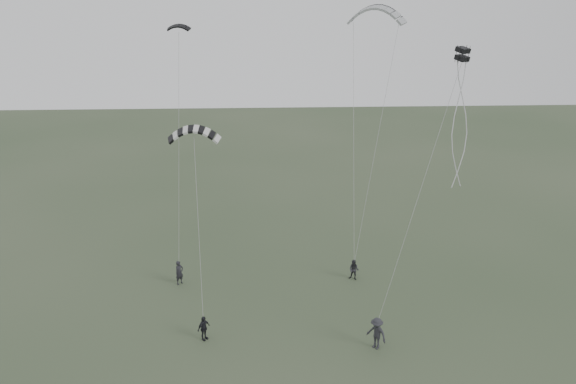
{
  "coord_description": "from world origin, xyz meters",
  "views": [
    {
      "loc": [
        -0.31,
        -27.85,
        18.88
      ],
      "look_at": [
        1.35,
        5.8,
        6.95
      ],
      "focal_mm": 35.0,
      "sensor_mm": 36.0,
      "label": 1
    }
  ],
  "objects_px": {
    "flyer_center": "(204,328)",
    "kite_pale_large": "(377,7)",
    "flyer_far": "(376,333)",
    "kite_striped": "(193,129)",
    "flyer_right": "(354,270)",
    "kite_box": "(462,54)",
    "flyer_left": "(179,273)",
    "kite_dark_small": "(178,26)"
  },
  "relations": [
    {
      "from": "kite_striped",
      "to": "flyer_center",
      "type": "bearing_deg",
      "value": -82.96
    },
    {
      "from": "flyer_center",
      "to": "kite_box",
      "type": "height_order",
      "value": "kite_box"
    },
    {
      "from": "kite_dark_small",
      "to": "kite_striped",
      "type": "relative_size",
      "value": 0.51
    },
    {
      "from": "flyer_left",
      "to": "kite_box",
      "type": "relative_size",
      "value": 2.44
    },
    {
      "from": "flyer_far",
      "to": "flyer_center",
      "type": "bearing_deg",
      "value": -142.51
    },
    {
      "from": "kite_dark_small",
      "to": "flyer_far",
      "type": "bearing_deg",
      "value": -35.99
    },
    {
      "from": "kite_pale_large",
      "to": "kite_striped",
      "type": "bearing_deg",
      "value": -118.62
    },
    {
      "from": "flyer_far",
      "to": "kite_pale_large",
      "type": "xyz_separation_m",
      "value": [
        2.02,
        14.59,
        17.03
      ]
    },
    {
      "from": "flyer_left",
      "to": "kite_dark_small",
      "type": "relative_size",
      "value": 1.08
    },
    {
      "from": "flyer_left",
      "to": "kite_striped",
      "type": "bearing_deg",
      "value": -86.82
    },
    {
      "from": "flyer_center",
      "to": "kite_pale_large",
      "type": "distance_m",
      "value": 24.73
    },
    {
      "from": "kite_dark_small",
      "to": "kite_pale_large",
      "type": "distance_m",
      "value": 13.87
    },
    {
      "from": "kite_pale_large",
      "to": "flyer_right",
      "type": "bearing_deg",
      "value": -78.74
    },
    {
      "from": "flyer_center",
      "to": "kite_box",
      "type": "bearing_deg",
      "value": -36.2
    },
    {
      "from": "kite_pale_large",
      "to": "flyer_center",
      "type": "bearing_deg",
      "value": -103.37
    },
    {
      "from": "flyer_right",
      "to": "flyer_far",
      "type": "bearing_deg",
      "value": -61.77
    },
    {
      "from": "flyer_center",
      "to": "kite_pale_large",
      "type": "height_order",
      "value": "kite_pale_large"
    },
    {
      "from": "flyer_far",
      "to": "flyer_left",
      "type": "bearing_deg",
      "value": -168.63
    },
    {
      "from": "flyer_left",
      "to": "flyer_right",
      "type": "xyz_separation_m",
      "value": [
        12.06,
        0.05,
        -0.12
      ]
    },
    {
      "from": "flyer_far",
      "to": "kite_dark_small",
      "type": "height_order",
      "value": "kite_dark_small"
    },
    {
      "from": "flyer_center",
      "to": "kite_pale_large",
      "type": "xyz_separation_m",
      "value": [
        11.77,
        13.29,
        17.23
      ]
    },
    {
      "from": "kite_box",
      "to": "kite_dark_small",
      "type": "bearing_deg",
      "value": 120.82
    },
    {
      "from": "flyer_right",
      "to": "kite_box",
      "type": "xyz_separation_m",
      "value": [
        4.82,
        -3.69,
        15.02
      ]
    },
    {
      "from": "kite_dark_small",
      "to": "kite_pale_large",
      "type": "relative_size",
      "value": 0.38
    },
    {
      "from": "flyer_center",
      "to": "kite_box",
      "type": "xyz_separation_m",
      "value": [
        14.61,
        3.08,
        15.01
      ]
    },
    {
      "from": "flyer_center",
      "to": "flyer_far",
      "type": "height_order",
      "value": "flyer_far"
    },
    {
      "from": "flyer_far",
      "to": "kite_pale_large",
      "type": "relative_size",
      "value": 0.45
    },
    {
      "from": "flyer_right",
      "to": "kite_box",
      "type": "distance_m",
      "value": 16.2
    },
    {
      "from": "flyer_left",
      "to": "flyer_far",
      "type": "distance_m",
      "value": 14.46
    },
    {
      "from": "flyer_right",
      "to": "flyer_center",
      "type": "bearing_deg",
      "value": -116.83
    },
    {
      "from": "flyer_center",
      "to": "kite_striped",
      "type": "height_order",
      "value": "kite_striped"
    },
    {
      "from": "flyer_far",
      "to": "kite_box",
      "type": "height_order",
      "value": "kite_box"
    },
    {
      "from": "flyer_far",
      "to": "kite_dark_small",
      "type": "xyz_separation_m",
      "value": [
        -11.73,
        13.12,
        15.89
      ]
    },
    {
      "from": "flyer_left",
      "to": "kite_box",
      "type": "distance_m",
      "value": 22.81
    },
    {
      "from": "flyer_far",
      "to": "kite_box",
      "type": "relative_size",
      "value": 2.73
    },
    {
      "from": "kite_dark_small",
      "to": "kite_box",
      "type": "relative_size",
      "value": 2.25
    },
    {
      "from": "kite_dark_small",
      "to": "kite_striped",
      "type": "bearing_deg",
      "value": -65.7
    },
    {
      "from": "flyer_left",
      "to": "flyer_center",
      "type": "xyz_separation_m",
      "value": [
        2.27,
        -6.72,
        -0.1
      ]
    },
    {
      "from": "flyer_far",
      "to": "kite_striped",
      "type": "relative_size",
      "value": 0.62
    },
    {
      "from": "flyer_left",
      "to": "kite_pale_large",
      "type": "height_order",
      "value": "kite_pale_large"
    },
    {
      "from": "flyer_center",
      "to": "kite_dark_small",
      "type": "height_order",
      "value": "kite_dark_small"
    },
    {
      "from": "flyer_right",
      "to": "kite_dark_small",
      "type": "xyz_separation_m",
      "value": [
        -11.77,
        5.04,
        16.1
      ]
    }
  ]
}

